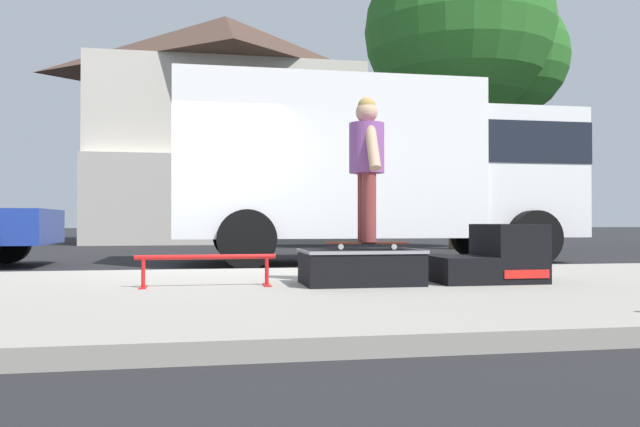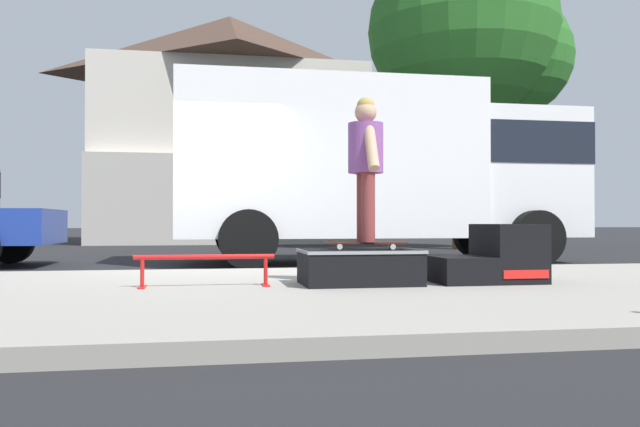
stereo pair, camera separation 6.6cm
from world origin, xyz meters
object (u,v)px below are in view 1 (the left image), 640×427
(kicker_ramp, at_px, (493,258))
(skateboard, at_px, (367,243))
(skater_kid, at_px, (367,157))
(street_tree_main, at_px, (469,38))
(box_truck, at_px, (377,165))
(grind_rail, at_px, (206,263))
(skate_box, at_px, (360,265))

(kicker_ramp, height_order, skateboard, kicker_ramp)
(skater_kid, bearing_deg, street_tree_main, 61.39)
(box_truck, bearing_deg, kicker_ramp, -92.68)
(kicker_ramp, xyz_separation_m, street_tree_main, (4.14, 9.97, 5.18))
(skateboard, bearing_deg, kicker_ramp, -1.87)
(box_truck, bearing_deg, grind_rail, -121.32)
(skate_box, xyz_separation_m, skater_kid, (0.07, 0.04, 1.03))
(kicker_ramp, distance_m, skateboard, 1.28)
(kicker_ramp, bearing_deg, skateboard, 178.13)
(skateboard, relative_size, street_tree_main, 0.10)
(skateboard, xyz_separation_m, street_tree_main, (5.42, 9.93, 5.03))
(box_truck, relative_size, street_tree_main, 0.85)
(kicker_ramp, distance_m, street_tree_main, 11.98)
(box_truck, bearing_deg, skater_kid, -106.92)
(skate_box, relative_size, grind_rail, 0.87)
(skate_box, relative_size, skateboard, 1.38)
(skateboard, height_order, street_tree_main, street_tree_main)
(skateboard, xyz_separation_m, skater_kid, (0.00, -0.00, 0.83))
(grind_rail, bearing_deg, skate_box, -1.67)
(grind_rail, xyz_separation_m, skater_kid, (1.51, -0.00, 1.00))
(box_truck, bearing_deg, skate_box, -107.55)
(grind_rail, bearing_deg, skater_kid, -0.02)
(skateboard, distance_m, skater_kid, 0.83)
(kicker_ramp, distance_m, box_truck, 5.18)
(skater_kid, xyz_separation_m, street_tree_main, (5.42, 9.93, 4.20))
(grind_rail, relative_size, skater_kid, 0.92)
(kicker_ramp, relative_size, skateboard, 1.28)
(skateboard, bearing_deg, skate_box, -150.62)
(skater_kid, relative_size, street_tree_main, 0.17)
(skate_box, height_order, street_tree_main, street_tree_main)
(kicker_ramp, relative_size, street_tree_main, 0.13)
(skate_box, distance_m, street_tree_main, 12.53)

